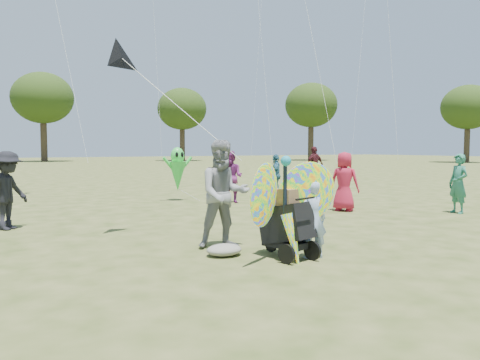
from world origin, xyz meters
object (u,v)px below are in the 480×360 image
crowd_c (276,175)px  crowd_f (458,183)px  adult_man (224,194)px  jogging_stroller (285,218)px  butterfly_kite (288,208)px  crowd_e (231,177)px  child_girl (313,219)px  crowd_h (314,165)px  alien_kite (178,171)px  crowd_b (8,191)px  crowd_a (344,182)px

crowd_c → crowd_f: (1.74, -6.07, 0.04)m
adult_man → jogging_stroller: size_ratio=1.66×
crowd_c → butterfly_kite: size_ratio=0.82×
crowd_e → butterfly_kite: size_ratio=0.90×
crowd_e → crowd_f: crowd_e is taller
child_girl → crowd_e: 7.47m
crowd_f → crowd_h: (2.93, 9.85, 0.10)m
crowd_c → alien_kite: 3.67m
crowd_b → jogging_stroller: 6.11m
crowd_a → crowd_h: (5.26, 8.08, 0.08)m
crowd_e → butterfly_kite: butterfly_kite is taller
crowd_c → alien_kite: alien_kite is taller
child_girl → crowd_a: (4.10, 3.93, 0.20)m
child_girl → jogging_stroller: 0.44m
child_girl → jogging_stroller: child_girl is taller
crowd_b → crowd_h: crowd_h is taller
child_girl → alien_kite: (1.03, 8.45, 0.36)m
child_girl → butterfly_kite: bearing=22.1°
child_girl → crowd_h: 15.23m
crowd_a → crowd_c: crowd_a is taller
child_girl → crowd_e: size_ratio=0.75×
crowd_e → jogging_stroller: crowd_e is taller
child_girl → butterfly_kite: size_ratio=0.67×
crowd_c → crowd_f: 6.31m
adult_man → alien_kite: adult_man is taller
jogging_stroller → butterfly_kite: 0.39m
crowd_f → crowd_e: bearing=-130.6°
crowd_c → child_girl: bearing=7.9°
butterfly_kite → adult_man: bearing=105.7°
adult_man → crowd_f: bearing=19.4°
child_girl → adult_man: (-0.88, 1.35, 0.32)m
adult_man → child_girl: bearing=-43.9°
crowd_e → crowd_f: (4.15, -4.95, -0.03)m
crowd_c → jogging_stroller: (-5.04, -7.96, -0.13)m
adult_man → alien_kite: bearing=88.0°
crowd_a → butterfly_kite: (-4.59, -3.96, 0.02)m
crowd_b → alien_kite: (5.09, 3.34, 0.14)m
crowd_a → crowd_f: bearing=-157.7°
adult_man → butterfly_kite: bearing=-61.2°
crowd_f → crowd_a: bearing=-117.8°
adult_man → crowd_e: adult_man is taller
alien_kite → crowd_c: bearing=-3.6°
child_girl → adult_man: adult_man is taller
child_girl → crowd_c: size_ratio=0.82×
adult_man → crowd_a: (4.98, 2.58, -0.13)m
crowd_h → alien_kite: bearing=17.1°
crowd_e → alien_kite: 1.84m
crowd_b → crowd_f: crowd_b is taller
crowd_h → butterfly_kite: crowd_h is taller
crowd_e → jogging_stroller: bearing=-54.4°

